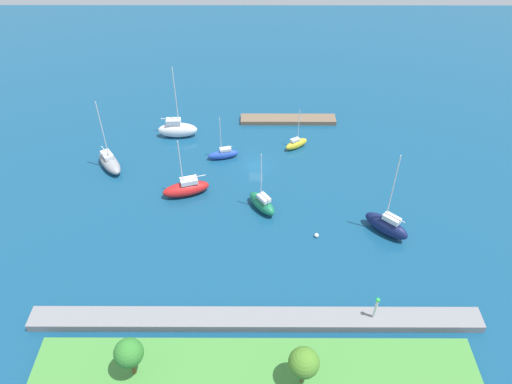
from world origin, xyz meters
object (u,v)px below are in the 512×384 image
Objects in this scene: sailboat_green_lone_north at (262,203)px; pier_dock at (288,119)px; harbor_beacon at (376,306)px; mooring_buoy_white at (317,235)px; sailboat_navy_by_breakwater at (387,225)px; sailboat_yellow_along_channel at (296,144)px; park_tree_mideast at (304,363)px; sailboat_gray_center_basin at (110,162)px; sailboat_blue_far_north at (223,154)px; sailboat_white_far_south at (177,129)px; park_tree_center at (129,353)px; sailboat_red_off_beacon at (186,188)px.

pier_dock is at bearing -47.40° from sailboat_green_lone_north.
mooring_buoy_white is (5.67, -14.98, -2.98)m from harbor_beacon.
sailboat_navy_by_breakwater is at bearing 112.94° from pier_dock.
harbor_beacon is at bearing 177.48° from sailboat_green_lone_north.
sailboat_yellow_along_channel reaches higher than pier_dock.
mooring_buoy_white is (-3.90, -23.38, -4.54)m from park_tree_mideast.
sailboat_gray_center_basin is at bearing -52.46° from park_tree_mideast.
sailboat_blue_far_north is (-19.82, -2.86, -0.31)m from sailboat_gray_center_basin.
park_tree_mideast is at bearing 41.25° from harbor_beacon.
sailboat_yellow_along_channel is (-1.08, 9.18, 0.51)m from pier_dock.
sailboat_green_lone_north is 18.06m from sailboat_yellow_along_channel.
sailboat_gray_center_basin is 20.02m from sailboat_blue_far_north.
sailboat_yellow_along_channel is 0.94× the size of sailboat_blue_far_north.
sailboat_white_far_south is 36.08m from mooring_buoy_white.
harbor_beacon is 5.56× the size of mooring_buoy_white.
sailboat_blue_far_north reaches higher than harbor_beacon.
harbor_beacon is at bearing 116.05° from sailboat_navy_by_breakwater.
park_tree_mideast is at bearing 176.94° from park_tree_center.
sailboat_white_far_south is at bearing 14.25° from pier_dock.
park_tree_mideast is 8.47× the size of mooring_buoy_white.
harbor_beacon is at bearing 100.10° from pier_dock.
sailboat_white_far_south is at bearing 97.48° from sailboat_gray_center_basin.
pier_dock is at bearing -91.20° from park_tree_mideast.
sailboat_yellow_along_channel is at bearing -18.30° from sailboat_navy_by_breakwater.
pier_dock is 33.95m from sailboat_navy_by_breakwater.
sailboat_red_off_beacon is 16.06× the size of mooring_buoy_white.
sailboat_green_lone_north is (4.24, -29.56, -3.60)m from park_tree_mideast.
sailboat_white_far_south is (21.42, 5.44, 1.20)m from pier_dock.
harbor_beacon is 16.30m from mooring_buoy_white.
park_tree_mideast reaches higher than pier_dock.
sailboat_white_far_south is at bearing -95.11° from sailboat_red_off_beacon.
harbor_beacon is 0.26× the size of sailboat_navy_by_breakwater.
sailboat_yellow_along_channel is (7.33, -38.01, -2.38)m from harbor_beacon.
sailboat_blue_far_north is at bearing -135.86° from sailboat_red_off_beacon.
sailboat_red_off_beacon is 23.11m from sailboat_yellow_along_channel.
sailboat_gray_center_basin is 38.78m from mooring_buoy_white.
sailboat_gray_center_basin is at bearing -4.98° from sailboat_blue_far_north.
pier_dock is 1.78× the size of sailboat_green_lone_north.
sailboat_white_far_south reaches higher than park_tree_center.
park_tree_center is 40.85m from sailboat_navy_by_breakwater.
park_tree_mideast is 0.66× the size of sailboat_blue_far_north.
harbor_beacon is at bearing -112.71° from sailboat_yellow_along_channel.
sailboat_green_lone_north is at bearing 78.26° from pier_dock.
park_tree_center is 0.67× the size of sailboat_blue_far_north.
sailboat_navy_by_breakwater reaches higher than sailboat_gray_center_basin.
park_tree_mideast is at bearing 2.51° from sailboat_gray_center_basin.
park_tree_mideast is 50.97m from sailboat_gray_center_basin.
pier_dock is 28.68m from sailboat_red_off_beacon.
park_tree_center is at bearing 68.98° from sailboat_red_off_beacon.
sailboat_yellow_along_channel is (-33.22, -6.09, -0.29)m from sailboat_gray_center_basin.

